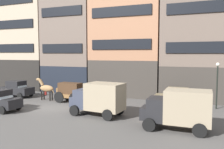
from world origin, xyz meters
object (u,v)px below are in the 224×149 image
object	(u,v)px
draft_horse	(46,88)
sedan_dark	(0,100)
fire_hydrant_curbside	(46,91)
delivery_truck_far	(99,98)
cargo_wagon	(70,91)
sedan_light	(17,89)
streetlamp_curbside	(217,79)
delivery_truck_near	(178,108)
sedan_parked_curb	(176,98)

from	to	relation	value
draft_horse	sedan_dark	world-z (taller)	draft_horse
sedan_dark	fire_hydrant_curbside	world-z (taller)	sedan_dark
draft_horse	fire_hydrant_curbside	bearing A→B (deg)	128.93
draft_horse	delivery_truck_far	xyz separation A→B (m)	(7.94, -3.62, 0.15)
cargo_wagon	fire_hydrant_curbside	distance (m)	5.69
sedan_light	fire_hydrant_curbside	xyz separation A→B (m)	(2.22, 2.27, -0.49)
cargo_wagon	fire_hydrant_curbside	bearing A→B (deg)	152.89
cargo_wagon	sedan_dark	bearing A→B (deg)	-123.73
cargo_wagon	draft_horse	world-z (taller)	draft_horse
draft_horse	streetlamp_curbside	distance (m)	16.84
draft_horse	delivery_truck_near	bearing A→B (deg)	-19.00
sedan_dark	streetlamp_curbside	size ratio (longest dim) A/B	0.91
cargo_wagon	sedan_dark	distance (m)	6.49
delivery_truck_near	delivery_truck_far	distance (m)	6.40
streetlamp_curbside	fire_hydrant_curbside	world-z (taller)	streetlamp_curbside
cargo_wagon	sedan_dark	world-z (taller)	cargo_wagon
fire_hydrant_curbside	draft_horse	bearing A→B (deg)	-51.07
fire_hydrant_curbside	delivery_truck_near	bearing A→B (deg)	-24.62
sedan_light	sedan_parked_curb	bearing A→B (deg)	3.92
delivery_truck_near	fire_hydrant_curbside	size ratio (longest dim) A/B	5.29
delivery_truck_near	sedan_parked_curb	xyz separation A→B (m)	(-1.02, 6.40, -0.51)
sedan_light	fire_hydrant_curbside	distance (m)	3.21
streetlamp_curbside	fire_hydrant_curbside	distance (m)	18.80
cargo_wagon	sedan_parked_curb	size ratio (longest dim) A/B	0.80
draft_horse	delivery_truck_far	world-z (taller)	delivery_truck_far
cargo_wagon	delivery_truck_near	size ratio (longest dim) A/B	0.67
sedan_dark	cargo_wagon	bearing A→B (deg)	56.27
delivery_truck_far	sedan_light	distance (m)	12.86
sedan_dark	streetlamp_curbside	bearing A→B (deg)	24.67
draft_horse	sedan_parked_curb	distance (m)	13.28
draft_horse	fire_hydrant_curbside	xyz separation A→B (m)	(-2.08, 2.57, -0.84)
delivery_truck_far	sedan_dark	size ratio (longest dim) A/B	1.19
draft_horse	fire_hydrant_curbside	size ratio (longest dim) A/B	2.83
delivery_truck_far	draft_horse	bearing A→B (deg)	155.48
streetlamp_curbside	delivery_truck_near	bearing A→B (deg)	-107.75
sedan_parked_curb	streetlamp_curbside	xyz separation A→B (m)	(3.40, 1.02, 1.76)
cargo_wagon	sedan_light	bearing A→B (deg)	177.57
delivery_truck_far	fire_hydrant_curbside	xyz separation A→B (m)	(-10.02, 6.19, -1.00)
draft_horse	delivery_truck_near	world-z (taller)	delivery_truck_near
sedan_dark	sedan_parked_curb	distance (m)	15.46
delivery_truck_near	cargo_wagon	bearing A→B (deg)	156.52
sedan_parked_curb	streetlamp_curbside	world-z (taller)	streetlamp_curbside
delivery_truck_far	sedan_light	xyz separation A→B (m)	(-12.24, 3.93, -0.51)
sedan_light	streetlamp_curbside	world-z (taller)	streetlamp_curbside
sedan_parked_curb	fire_hydrant_curbside	distance (m)	15.31
cargo_wagon	delivery_truck_near	distance (m)	12.28
streetlamp_curbside	cargo_wagon	bearing A→B (deg)	-169.50
sedan_parked_curb	fire_hydrant_curbside	xyz separation A→B (m)	(-15.27, 1.07, -0.49)
sedan_parked_curb	draft_horse	bearing A→B (deg)	-173.50
fire_hydrant_curbside	sedan_dark	bearing A→B (deg)	-79.84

